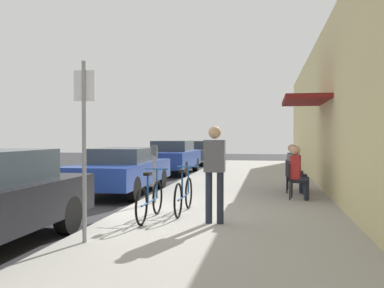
% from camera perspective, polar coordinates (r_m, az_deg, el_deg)
% --- Properties ---
extents(ground_plane, '(60.00, 60.00, 0.00)m').
position_cam_1_polar(ground_plane, '(8.74, -10.11, -9.78)').
color(ground_plane, '#2D2D30').
extents(sidewalk_slab, '(4.50, 32.00, 0.12)m').
position_cam_1_polar(sidewalk_slab, '(10.19, 6.02, -7.86)').
color(sidewalk_slab, '#9E9B93').
rests_on(sidewalk_slab, ground_plane).
extents(building_facade, '(1.40, 32.00, 4.67)m').
position_cam_1_polar(building_facade, '(10.21, 19.62, 4.91)').
color(building_facade, beige).
rests_on(building_facade, ground_plane).
extents(parked_car_1, '(1.80, 4.40, 1.30)m').
position_cam_1_polar(parked_car_1, '(12.17, -9.44, -3.41)').
color(parked_car_1, navy).
rests_on(parked_car_1, ground_plane).
extents(parked_car_2, '(1.80, 4.40, 1.43)m').
position_cam_1_polar(parked_car_2, '(18.30, -2.67, -1.70)').
color(parked_car_2, navy).
rests_on(parked_car_2, ground_plane).
extents(parked_car_3, '(1.80, 4.40, 1.35)m').
position_cam_1_polar(parked_car_3, '(24.42, 0.61, -1.08)').
color(parked_car_3, '#47514C').
rests_on(parked_car_3, ground_plane).
extents(parking_meter, '(0.12, 0.10, 1.32)m').
position_cam_1_polar(parking_meter, '(9.60, -5.13, -3.44)').
color(parking_meter, slate).
rests_on(parking_meter, sidewalk_slab).
extents(street_sign, '(0.32, 0.06, 2.60)m').
position_cam_1_polar(street_sign, '(6.22, -14.40, 0.97)').
color(street_sign, gray).
rests_on(street_sign, sidewalk_slab).
extents(bicycle_0, '(0.46, 1.71, 0.90)m').
position_cam_1_polar(bicycle_0, '(7.78, -5.70, -7.54)').
color(bicycle_0, black).
rests_on(bicycle_0, sidewalk_slab).
extents(bicycle_1, '(0.46, 1.71, 0.90)m').
position_cam_1_polar(bicycle_1, '(8.38, -1.12, -6.92)').
color(bicycle_1, black).
rests_on(bicycle_1, sidewalk_slab).
extents(cafe_chair_0, '(0.51, 0.51, 0.87)m').
position_cam_1_polar(cafe_chair_0, '(10.45, 13.84, -4.54)').
color(cafe_chair_0, black).
rests_on(cafe_chair_0, sidewalk_slab).
extents(seated_patron_0, '(0.47, 0.41, 1.29)m').
position_cam_1_polar(seated_patron_0, '(10.43, 14.18, -3.50)').
color(seated_patron_0, '#232838').
rests_on(seated_patron_0, sidewalk_slab).
extents(cafe_chair_1, '(0.55, 0.55, 0.87)m').
position_cam_1_polar(cafe_chair_1, '(11.33, 13.58, -4.10)').
color(cafe_chair_1, black).
rests_on(cafe_chair_1, sidewalk_slab).
extents(seated_patron_1, '(0.51, 0.46, 1.29)m').
position_cam_1_polar(seated_patron_1, '(11.34, 13.87, -3.13)').
color(seated_patron_1, '#232838').
rests_on(seated_patron_1, sidewalk_slab).
extents(cafe_chair_2, '(0.48, 0.48, 0.87)m').
position_cam_1_polar(cafe_chair_2, '(12.14, 13.34, -3.75)').
color(cafe_chair_2, black).
rests_on(cafe_chair_2, sidewalk_slab).
extents(seated_patron_2, '(0.45, 0.39, 1.29)m').
position_cam_1_polar(seated_patron_2, '(12.13, 13.63, -2.85)').
color(seated_patron_2, '#232838').
rests_on(seated_patron_2, sidewalk_slab).
extents(pedestrian_standing, '(0.36, 0.22, 1.70)m').
position_cam_1_polar(pedestrian_standing, '(7.34, 3.07, -3.03)').
color(pedestrian_standing, '#232838').
rests_on(pedestrian_standing, sidewalk_slab).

